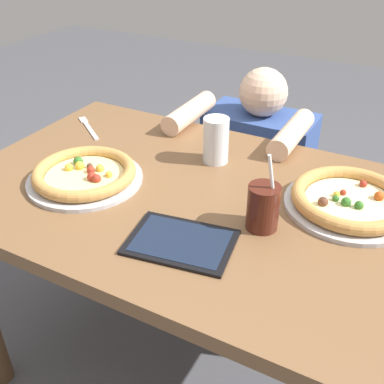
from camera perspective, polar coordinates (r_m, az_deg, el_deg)
The scene contains 9 objects.
ground_plane at distance 1.76m, azimuth 0.99°, elevation -21.47°, with size 8.00×8.00×0.00m, color #4C4C51.
dining_table at distance 1.30m, azimuth 1.26°, elevation -4.46°, with size 1.37×0.83×0.75m.
pizza_near at distance 1.33m, azimuth -13.04°, elevation 2.10°, with size 0.32×0.32×0.05m.
pizza_far at distance 1.24m, azimuth 18.84°, elevation -0.99°, with size 0.33×0.33×0.05m.
drink_cup_colored at distance 1.10m, azimuth 8.73°, elevation -1.83°, with size 0.08×0.08×0.20m.
water_cup_clear at distance 1.38m, azimuth 2.97°, elevation 6.46°, with size 0.08×0.08×0.14m.
fork at distance 1.67m, azimuth -12.64°, elevation 7.82°, with size 0.17×0.13×0.00m.
tablet at distance 1.07m, azimuth -1.36°, elevation -6.15°, with size 0.26×0.21×0.01m.
diner_seated at distance 1.95m, azimuth 7.68°, elevation 0.30°, with size 0.44×0.54×0.91m.
Camera 1 is at (0.47, -0.93, 1.42)m, focal length 43.41 mm.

